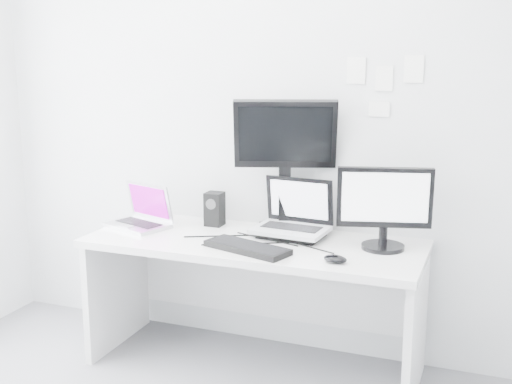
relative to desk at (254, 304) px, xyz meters
The scene contains 13 objects.
back_wall 1.05m from the desk, 90.00° to the left, with size 3.60×3.60×0.00m, color silver.
desk is the anchor object (origin of this frame).
macbook 0.88m from the desk, behind, with size 0.35×0.26×0.26m, color #B7B7BB.
speaker 0.60m from the desk, 147.33° to the left, with size 0.10×0.10×0.20m, color black.
dell_laptop 0.57m from the desk, 35.63° to the left, with size 0.39×0.30×0.32m, color silver.
rear_monitor 0.79m from the desk, 69.96° to the left, with size 0.56×0.20×0.76m, color black.
samsung_monitor 0.89m from the desk, ahead, with size 0.48×0.22×0.44m, color black.
keyboard 0.42m from the desk, 79.13° to the right, with size 0.46×0.16×0.03m, color black.
mouse 0.67m from the desk, 23.42° to the right, with size 0.12×0.07×0.04m, color black.
wall_note_0 1.38m from the desk, 37.40° to the left, with size 0.10×0.00×0.14m, color white.
wall_note_1 1.40m from the desk, 29.83° to the left, with size 0.09×0.00×0.13m, color white.
wall_note_2 1.51m from the desk, 24.64° to the left, with size 0.10×0.00×0.14m, color white.
wall_note_3 1.25m from the desk, 30.67° to the left, with size 0.11×0.00×0.08m, color white.
Camera 1 is at (1.21, -1.87, 1.71)m, focal length 45.71 mm.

